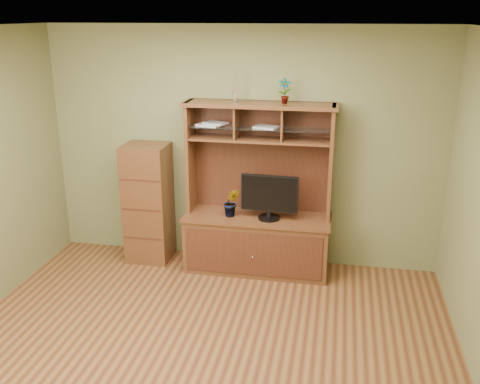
# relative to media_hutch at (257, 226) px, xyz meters

# --- Properties ---
(room) EXTENTS (4.54, 4.04, 2.74)m
(room) POSITION_rel_media_hutch_xyz_m (-0.23, -1.73, 0.83)
(room) COLOR #512A17
(room) RESTS_ON ground
(media_hutch) EXTENTS (1.66, 0.61, 1.90)m
(media_hutch) POSITION_rel_media_hutch_xyz_m (0.00, 0.00, 0.00)
(media_hutch) COLOR #472214
(media_hutch) RESTS_ON room
(monitor) EXTENTS (0.63, 0.24, 0.50)m
(monitor) POSITION_rel_media_hutch_xyz_m (0.14, -0.08, 0.39)
(monitor) COLOR black
(monitor) RESTS_ON media_hutch
(orchid_plant) EXTENTS (0.20, 0.16, 0.33)m
(orchid_plant) POSITION_rel_media_hutch_xyz_m (-0.28, -0.08, 0.29)
(orchid_plant) COLOR #2D541C
(orchid_plant) RESTS_ON media_hutch
(top_plant) EXTENTS (0.15, 0.11, 0.27)m
(top_plant) POSITION_rel_media_hutch_xyz_m (0.26, 0.08, 1.51)
(top_plant) COLOR #395F21
(top_plant) RESTS_ON media_hutch
(reed_diffuser) EXTENTS (0.06, 0.06, 0.31)m
(reed_diffuser) POSITION_rel_media_hutch_xyz_m (-0.27, 0.08, 1.50)
(reed_diffuser) COLOR silver
(reed_diffuser) RESTS_ON media_hutch
(magazines) EXTENTS (0.93, 0.26, 0.04)m
(magazines) POSITION_rel_media_hutch_xyz_m (-0.33, 0.08, 1.13)
(magazines) COLOR silver
(magazines) RESTS_ON media_hutch
(side_cabinet) EXTENTS (0.50, 0.45, 1.39)m
(side_cabinet) POSITION_rel_media_hutch_xyz_m (-1.30, 0.03, 0.18)
(side_cabinet) COLOR #472214
(side_cabinet) RESTS_ON room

